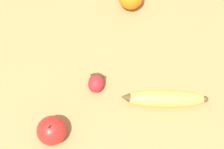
% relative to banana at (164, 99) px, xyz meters
% --- Properties ---
extents(ground_plane, '(3.00, 3.00, 0.00)m').
position_rel_banana_xyz_m(ground_plane, '(-0.17, -0.08, -0.02)').
color(ground_plane, '#A87A47').
extents(banana, '(0.07, 0.22, 0.04)m').
position_rel_banana_xyz_m(banana, '(0.00, 0.00, 0.00)').
color(banana, '#DBCC4C').
rests_on(banana, ground_plane).
extents(strawberry, '(0.06, 0.05, 0.04)m').
position_rel_banana_xyz_m(strawberry, '(-0.06, -0.16, -0.00)').
color(strawberry, red).
rests_on(strawberry, ground_plane).
extents(apple, '(0.07, 0.07, 0.08)m').
position_rel_banana_xyz_m(apple, '(0.05, -0.28, 0.01)').
color(apple, red).
rests_on(apple, ground_plane).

